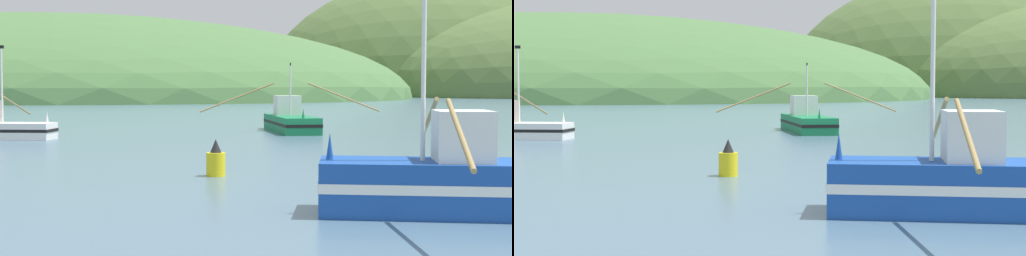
{
  "view_description": "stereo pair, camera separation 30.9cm",
  "coord_description": "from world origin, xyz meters",
  "views": [
    {
      "loc": [
        0.56,
        -9.89,
        3.35
      ],
      "look_at": [
        -2.41,
        24.14,
        1.4
      ],
      "focal_mm": 52.62,
      "sensor_mm": 36.0,
      "label": 1
    },
    {
      "loc": [
        0.87,
        -9.86,
        3.35
      ],
      "look_at": [
        -2.41,
        24.14,
        1.4
      ],
      "focal_mm": 52.62,
      "sensor_mm": 36.0,
      "label": 2
    }
  ],
  "objects": [
    {
      "name": "hill_mid_left",
      "position": [
        48.27,
        256.86,
        0.0
      ],
      "size": [
        137.89,
        110.31,
        86.03
      ],
      "primitive_type": "ellipsoid",
      "color": "#516B38",
      "rests_on": "ground"
    },
    {
      "name": "hill_mid_right",
      "position": [
        -73.48,
        186.05,
        0.0
      ],
      "size": [
        194.49,
        155.59,
        43.49
      ],
      "primitive_type": "ellipsoid",
      "color": "#47703D",
      "rests_on": "ground"
    },
    {
      "name": "channel_buoy",
      "position": [
        -3.31,
        17.37,
        0.55
      ],
      "size": [
        0.71,
        0.71,
        1.37
      ],
      "color": "yellow",
      "rests_on": "ground"
    },
    {
      "name": "fishing_boat_blue",
      "position": [
        3.72,
        9.74,
        0.89
      ],
      "size": [
        6.39,
        10.09,
        7.25
      ],
      "rotation": [
        0.0,
        0.0,
        3.11
      ],
      "color": "#19479E",
      "rests_on": "ground"
    },
    {
      "name": "fishing_boat_green",
      "position": [
        -1.67,
        44.47,
        0.76
      ],
      "size": [
        12.93,
        9.87,
        4.98
      ],
      "rotation": [
        0.0,
        0.0,
        4.94
      ],
      "color": "#197A47",
      "rests_on": "ground"
    }
  ]
}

